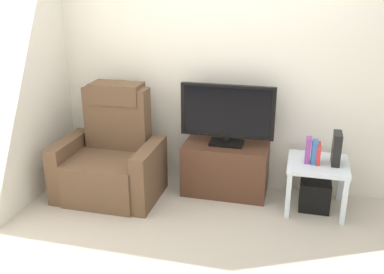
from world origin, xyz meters
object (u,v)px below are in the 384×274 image
at_px(subwoofer_box, 315,194).
at_px(book_rightmost, 318,153).
at_px(book_leftmost, 308,150).
at_px(side_table, 317,170).
at_px(game_console, 337,148).
at_px(tv_stand, 225,169).
at_px(recliner_armchair, 111,158).
at_px(book_middle, 314,152).
at_px(television, 227,114).

distance_m(subwoofer_box, book_rightmost, 0.42).
bearing_deg(subwoofer_box, book_leftmost, -168.69).
distance_m(side_table, game_console, 0.26).
relative_size(tv_stand, recliner_armchair, 0.76).
bearing_deg(recliner_armchair, book_rightmost, 6.28).
distance_m(tv_stand, book_leftmost, 0.85).
bearing_deg(tv_stand, subwoofer_box, -6.85).
relative_size(recliner_armchair, game_console, 3.68).
distance_m(subwoofer_box, game_console, 0.49).
xyz_separation_m(recliner_armchair, side_table, (1.96, 0.18, 0.02)).
relative_size(subwoofer_box, book_leftmost, 1.17).
bearing_deg(tv_stand, book_middle, -8.55).
relative_size(side_table, book_middle, 2.54).
distance_m(tv_stand, game_console, 1.08).
height_order(television, book_leftmost, television).
bearing_deg(side_table, book_rightmost, -114.46).
bearing_deg(book_rightmost, book_leftmost, 180.00).
bearing_deg(book_middle, game_console, 9.09).
xyz_separation_m(recliner_armchair, book_middle, (1.92, 0.16, 0.20)).
xyz_separation_m(tv_stand, game_console, (1.02, -0.09, 0.35)).
xyz_separation_m(subwoofer_box, book_rightmost, (-0.01, -0.02, 0.42)).
bearing_deg(book_middle, side_table, 25.17).
bearing_deg(book_middle, television, 170.18).
relative_size(book_leftmost, game_console, 0.81).
bearing_deg(book_rightmost, side_table, 65.54).
distance_m(tv_stand, book_middle, 0.89).
height_order(recliner_armchair, book_middle, recliner_armchair).
xyz_separation_m(side_table, subwoofer_box, (-0.00, -0.00, -0.25)).
height_order(tv_stand, side_table, tv_stand).
bearing_deg(book_leftmost, book_middle, 0.00).
bearing_deg(subwoofer_box, book_middle, -154.83).
height_order(book_middle, book_rightmost, book_middle).
bearing_deg(recliner_armchair, side_table, 6.84).
xyz_separation_m(television, recliner_armchair, (-1.09, -0.30, -0.45)).
xyz_separation_m(recliner_armchair, book_rightmost, (1.95, 0.16, 0.19)).
bearing_deg(game_console, tv_stand, 174.68).
relative_size(subwoofer_box, game_console, 0.95).
height_order(subwoofer_box, book_middle, book_middle).
bearing_deg(book_leftmost, book_rightmost, 0.00).
height_order(recliner_armchair, side_table, recliner_armchair).
xyz_separation_m(television, game_console, (1.02, -0.11, -0.21)).
distance_m(side_table, book_middle, 0.19).
distance_m(television, book_leftmost, 0.82).
height_order(tv_stand, recliner_armchair, recliner_armchair).
height_order(side_table, book_rightmost, book_rightmost).
distance_m(recliner_armchair, book_leftmost, 1.88).
bearing_deg(recliner_armchair, subwoofer_box, 6.84).
distance_m(subwoofer_box, book_middle, 0.43).
distance_m(book_rightmost, game_console, 0.17).
bearing_deg(television, game_console, -6.37).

